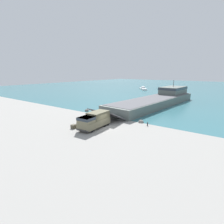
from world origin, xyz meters
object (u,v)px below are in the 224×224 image
moored_boat_a (143,89)px  cargo_crate (74,126)px  soldier_on_ramp (83,120)px  mooring_bollard (147,124)px  military_truck (94,120)px  landing_craft (159,99)px

moored_boat_a → cargo_crate: bearing=68.2°
soldier_on_ramp → moored_boat_a: soldier_on_ramp is taller
soldier_on_ramp → cargo_crate: 2.76m
mooring_bollard → military_truck: bearing=-135.9°
soldier_on_ramp → mooring_bollard: (10.53, 6.83, -0.65)m
military_truck → mooring_bollard: 10.34m
military_truck → soldier_on_ramp: size_ratio=3.90×
cargo_crate → military_truck: bearing=37.6°
moored_boat_a → mooring_bollard: (31.56, -62.37, -0.20)m
cargo_crate → soldier_on_ramp: bearing=91.8°
mooring_bollard → moored_boat_a: bearing=116.8°
military_truck → cargo_crate: 4.04m
mooring_bollard → cargo_crate: size_ratio=0.84×
soldier_on_ramp → landing_craft: bearing=-95.2°
cargo_crate → landing_craft: bearing=83.7°
military_truck → moored_boat_a: size_ratio=0.82×
military_truck → soldier_on_ramp: 3.20m
mooring_bollard → cargo_crate: mooring_bollard is taller
landing_craft → cargo_crate: (-3.63, -32.75, -1.40)m
landing_craft → mooring_bollard: (6.82, -23.24, -1.36)m
moored_boat_a → mooring_bollard: 69.90m
mooring_bollard → cargo_crate: (-10.45, -9.51, -0.03)m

